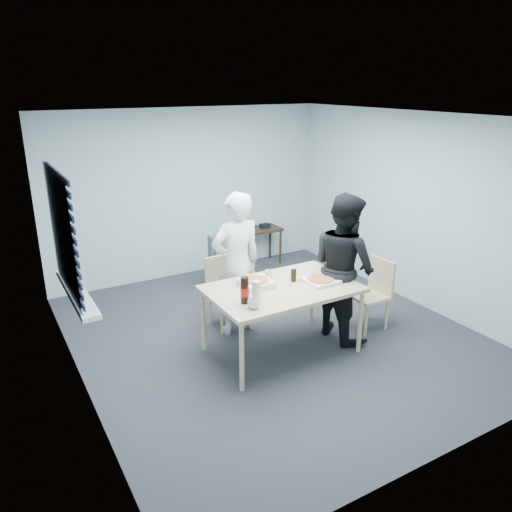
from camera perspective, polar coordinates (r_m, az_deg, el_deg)
room at (r=5.32m, az=-20.87°, el=1.48°), size 5.00×5.00×5.00m
dining_table at (r=5.57m, az=2.99°, el=-4.10°), size 1.65×1.04×0.80m
chair_far at (r=6.32m, az=-3.65°, el=-3.44°), size 0.42×0.42×0.89m
chair_right at (r=6.41m, az=13.36°, el=-3.65°), size 0.42×0.42×0.89m
person_white at (r=5.99m, az=-2.22°, el=-0.91°), size 0.65×0.42×1.77m
person_black at (r=5.99m, az=9.98°, el=-1.19°), size 0.47×0.86×1.77m
side_table at (r=8.34m, az=-0.26°, el=2.53°), size 0.93×0.41×0.62m
stool at (r=7.45m, az=-4.26°, el=-1.26°), size 0.32×0.32×0.45m
backpack at (r=7.34m, az=-4.28°, el=0.90°), size 0.28×0.20×0.39m
pizza_box_a at (r=5.55m, az=-0.01°, el=-3.09°), size 0.33×0.33×0.08m
pizza_box_b at (r=5.71m, az=7.36°, el=-2.77°), size 0.35×0.35×0.05m
mug_a at (r=5.02m, az=-0.27°, el=-5.47°), size 0.17×0.17×0.10m
mug_b at (r=5.77m, az=1.45°, el=-2.11°), size 0.10×0.10×0.09m
cola_glass at (r=5.69m, az=4.31°, el=-2.21°), size 0.08×0.08×0.14m
soda_bottle at (r=5.10m, az=-1.30°, el=-3.97°), size 0.09×0.09×0.28m
plastic_cups at (r=5.18m, az=0.04°, el=-3.97°), size 0.11×0.11×0.21m
rubber_band at (r=5.44m, az=6.41°, el=-4.11°), size 0.08×0.08×0.00m
papers at (r=8.24m, az=-1.14°, el=2.91°), size 0.22×0.28×0.00m
black_box at (r=8.42m, az=1.02°, el=3.49°), size 0.16×0.11×0.07m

